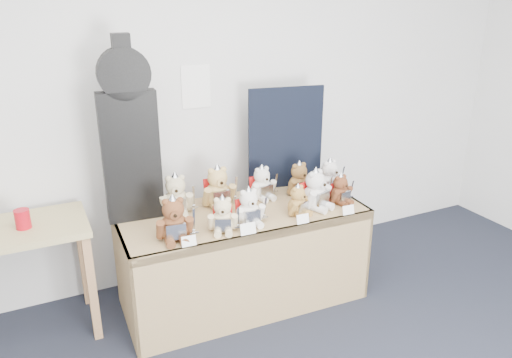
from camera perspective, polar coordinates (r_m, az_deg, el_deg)
name	(u,v)px	position (r m, az deg, el deg)	size (l,w,h in m)	color
room_shell	(196,87)	(3.56, -6.87, 10.43)	(6.00, 6.00, 6.00)	white
display_table	(247,236)	(3.34, -1.08, -6.48)	(1.66, 0.74, 0.68)	#9C834F
side_table	(10,248)	(3.32, -26.33, -7.10)	(0.91, 0.51, 0.75)	#A28B57
guitar_case	(129,133)	(3.14, -14.30, 5.07)	(0.36, 0.13, 1.15)	black
navy_board	(286,138)	(3.64, 3.41, 4.67)	(0.56, 0.02, 0.75)	black
red_cup	(23,219)	(3.22, -25.12, -4.16)	(0.09, 0.09, 0.12)	#B70C1A
teddy_front_far_left	(174,221)	(2.95, -9.34, -4.76)	(0.25, 0.21, 0.30)	brown
teddy_front_left	(223,216)	(3.03, -3.82, -4.26)	(0.20, 0.20, 0.25)	beige
teddy_front_centre	(249,208)	(3.11, -0.81, -3.38)	(0.22, 0.18, 0.27)	silver
teddy_front_right	(298,202)	(3.26, 4.85, -2.59)	(0.19, 0.18, 0.23)	#A47A3E
teddy_front_far_right	(316,191)	(3.36, 6.84, -1.38)	(0.26, 0.24, 0.31)	silver
teddy_front_end	(340,190)	(3.47, 9.63, -1.30)	(0.20, 0.17, 0.23)	brown
teddy_back_left	(176,196)	(3.29, -9.12, -1.96)	(0.25, 0.22, 0.30)	#C2B48D
teddy_back_centre_left	(218,189)	(3.37, -4.35, -1.11)	(0.26, 0.21, 0.32)	tan
teddy_back_centre_right	(262,184)	(3.50, 0.71, -0.59)	(0.22, 0.19, 0.27)	silver
teddy_back_right	(299,180)	(3.58, 4.98, -0.13)	(0.22, 0.19, 0.27)	olive
teddy_back_end	(330,178)	(3.64, 8.45, 0.14)	(0.23, 0.21, 0.28)	silver
entry_card_a	(189,241)	(2.90, -7.68, -7.04)	(0.09, 0.00, 0.06)	white
entry_card_b	(248,229)	(3.01, -0.91, -5.71)	(0.10, 0.00, 0.07)	white
entry_card_c	(303,219)	(3.16, 5.37, -4.56)	(0.08, 0.00, 0.06)	white
entry_card_d	(348,210)	(3.32, 10.51, -3.50)	(0.08, 0.00, 0.06)	white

